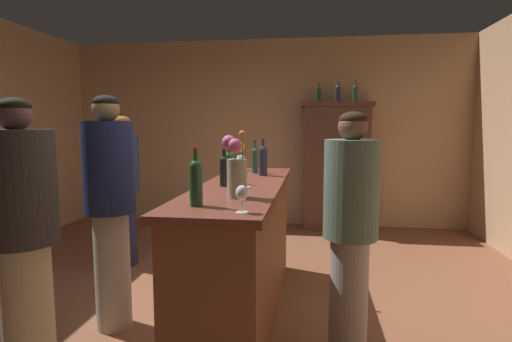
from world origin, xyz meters
The scene contains 20 objects.
floor centered at (0.00, 0.00, 0.00)m, with size 7.67×7.67×0.00m, color brown.
wall_back centered at (0.00, 3.01, 1.38)m, with size 6.02×0.12×2.76m, color tan.
bar_counter centered at (0.20, -0.07, 0.53)m, with size 0.61×2.32×1.05m.
display_cabinet centered at (1.06, 2.72, 0.94)m, with size 0.99×0.40×1.82m.
wine_bottle_pinot centered at (0.30, 0.46, 1.20)m, with size 0.07×0.07×0.33m.
wine_bottle_malbec centered at (0.09, -0.20, 1.18)m, with size 0.07×0.07×0.28m.
wine_bottle_rose centered at (0.20, 0.64, 1.18)m, with size 0.06×0.06×0.31m.
wine_bottle_syrah centered at (0.10, -0.94, 1.20)m, with size 0.07×0.07×0.33m.
wine_bottle_merlot centered at (0.10, -0.07, 1.19)m, with size 0.07×0.07×0.31m.
wine_glass_front centered at (0.38, -1.08, 1.15)m, with size 0.07×0.07×0.14m.
wine_glass_mid centered at (0.02, 0.84, 1.16)m, with size 0.08×0.08×0.15m.
flower_arrangement centered at (0.27, -0.66, 1.23)m, with size 0.15×0.16×0.42m.
cheese_plate centered at (0.22, -0.28, 1.06)m, with size 0.15×0.15×0.01m, color white.
display_bottle_left centered at (0.79, 2.72, 1.94)m, with size 0.06×0.06×0.28m.
display_bottle_midleft centered at (1.06, 2.72, 1.95)m, with size 0.07×0.07×0.29m.
display_bottle_center centered at (1.30, 2.72, 1.95)m, with size 0.07×0.07×0.31m.
patron_tall centered at (-0.71, -0.39, 0.94)m, with size 0.35×0.35×1.71m.
patron_redhead centered at (-0.82, -1.14, 0.90)m, with size 0.37×0.37×1.64m.
patron_in_grey centered at (-1.25, 0.89, 0.89)m, with size 0.33×0.33×1.59m.
bartender centered at (0.97, -0.59, 0.87)m, with size 0.33×0.33×1.58m.
Camera 1 is at (0.74, -3.06, 1.50)m, focal length 28.09 mm.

